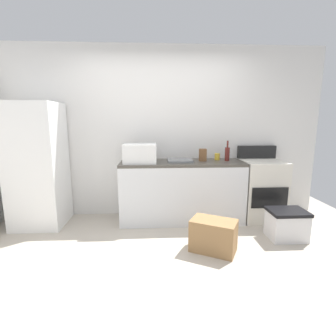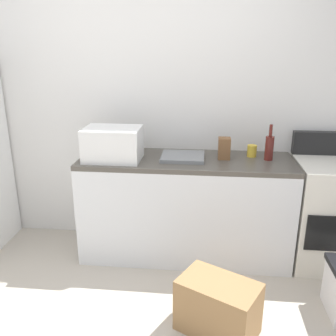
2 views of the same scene
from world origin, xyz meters
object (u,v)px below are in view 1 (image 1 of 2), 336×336
at_px(wine_bottle, 227,153).
at_px(storage_bin, 287,224).
at_px(microwave, 140,153).
at_px(coffee_mug, 217,157).
at_px(refrigerator, 37,165).
at_px(cardboard_box_large, 213,236).
at_px(stove_oven, 261,189).
at_px(knife_block, 203,155).

bearing_deg(wine_bottle, storage_bin, -51.10).
distance_m(microwave, coffee_mug, 1.18).
height_order(refrigerator, cardboard_box_large, refrigerator).
bearing_deg(cardboard_box_large, microwave, 135.16).
relative_size(refrigerator, wine_bottle, 5.80).
relative_size(microwave, cardboard_box_large, 0.91).
height_order(microwave, wine_bottle, wine_bottle).
bearing_deg(microwave, cardboard_box_large, -44.84).
distance_m(microwave, wine_bottle, 1.29).
xyz_separation_m(stove_oven, microwave, (-1.82, -0.09, 0.57)).
bearing_deg(coffee_mug, wine_bottle, -33.34).
relative_size(wine_bottle, cardboard_box_large, 0.59).
bearing_deg(stove_oven, microwave, -177.24).
relative_size(coffee_mug, knife_block, 0.56).
bearing_deg(storage_bin, knife_block, 142.75).
distance_m(stove_oven, cardboard_box_large, 1.38).
height_order(refrigerator, storage_bin, refrigerator).
distance_m(knife_block, storage_bin, 1.45).
xyz_separation_m(refrigerator, stove_oven, (3.27, 0.06, -0.40)).
xyz_separation_m(wine_bottle, coffee_mug, (-0.13, 0.08, -0.06)).
height_order(refrigerator, stove_oven, refrigerator).
relative_size(stove_oven, storage_bin, 2.39).
distance_m(coffee_mug, knife_block, 0.26).
bearing_deg(storage_bin, refrigerator, 168.99).
bearing_deg(stove_oven, cardboard_box_large, -134.61).
bearing_deg(microwave, wine_bottle, 5.41).
relative_size(wine_bottle, coffee_mug, 3.00).
bearing_deg(storage_bin, microwave, 161.92).
xyz_separation_m(wine_bottle, cardboard_box_large, (-0.41, -0.99, -0.82)).
xyz_separation_m(knife_block, cardboard_box_large, (-0.04, -0.99, -0.80)).
distance_m(stove_oven, storage_bin, 0.76).
bearing_deg(refrigerator, stove_oven, 0.97).
xyz_separation_m(stove_oven, wine_bottle, (-0.54, 0.03, 0.54)).
xyz_separation_m(refrigerator, cardboard_box_large, (2.32, -0.90, -0.68)).
xyz_separation_m(microwave, storage_bin, (1.88, -0.61, -0.84)).
height_order(cardboard_box_large, storage_bin, storage_bin).
distance_m(refrigerator, cardboard_box_large, 2.58).
height_order(coffee_mug, cardboard_box_large, coffee_mug).
relative_size(refrigerator, microwave, 3.78).
bearing_deg(refrigerator, cardboard_box_large, -21.28).
xyz_separation_m(stove_oven, cardboard_box_large, (-0.95, -0.96, -0.28)).
relative_size(knife_block, storage_bin, 0.39).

